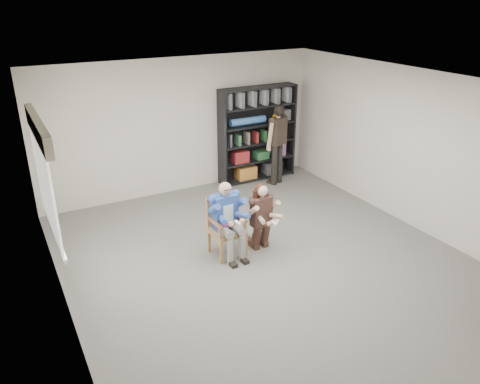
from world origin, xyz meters
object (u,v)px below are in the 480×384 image
kneeling_woman (262,218)px  bookshelf (257,134)px  seated_man (227,219)px  standing_man (277,146)px  armchair (227,227)px

kneeling_woman → bookshelf: 3.25m
seated_man → standing_man: standing_man is taller
bookshelf → standing_man: 0.55m
armchair → seated_man: size_ratio=0.77×
armchair → kneeling_woman: 0.60m
seated_man → standing_man: (2.37, 2.22, 0.25)m
standing_man → kneeling_woman: bearing=-147.9°
standing_man → armchair: bearing=-157.4°
seated_man → bookshelf: bookshelf is taller
armchair → seated_man: 0.15m
kneeling_woman → bookshelf: size_ratio=0.55×
armchair → kneeling_woman: bearing=-13.4°
armchair → standing_man: standing_man is taller
armchair → seated_man: (0.00, 0.00, 0.15)m
bookshelf → seated_man: bearing=-128.5°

